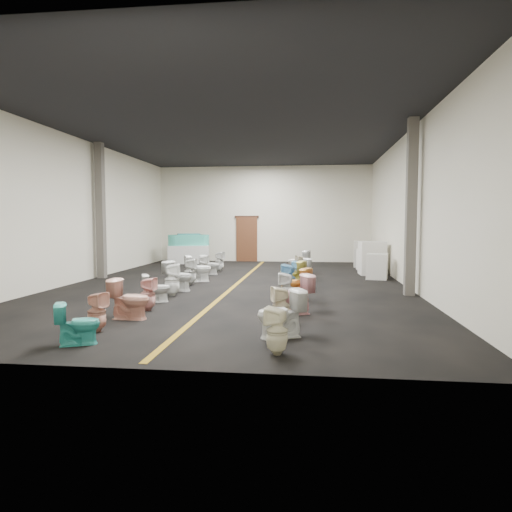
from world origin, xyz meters
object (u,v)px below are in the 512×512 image
object	(u,v)px
display_table	(189,254)
toilet_right_6	(289,278)
toilet_left_11	(219,262)
toilet_right_4	(286,289)
toilet_right_2	(281,306)
bathtub	(189,240)
appliance_crate_a	(377,266)
toilet_left_2	(130,299)
toilet_right_9	(300,269)
toilet_left_5	(172,280)
toilet_left_7	(190,272)
toilet_right_1	(281,314)
toilet_right_7	(292,274)
toilet_left_4	(156,288)
toilet_left_10	(210,265)
toilet_right_11	(298,261)
toilet_left_3	(148,294)
toilet_left_9	(203,267)
appliance_crate_d	(363,254)
toilet_left_8	(198,268)
appliance_crate_b	(372,258)
toilet_right_3	(293,295)
toilet_right_10	(301,266)
toilet_right_5	(295,283)
toilet_left_6	(178,276)
toilet_right_0	(277,331)
appliance_crate_c	(367,260)
toilet_left_0	(78,324)
toilet_right_8	(298,272)
toilet_left_1	(97,312)

from	to	relation	value
display_table	toilet_right_6	bearing A→B (deg)	-58.70
toilet_left_11	toilet_right_4	world-z (taller)	toilet_right_4
toilet_right_2	bathtub	bearing A→B (deg)	-176.86
appliance_crate_a	toilet_left_2	bearing A→B (deg)	-129.44
toilet_right_9	toilet_left_5	bearing A→B (deg)	-65.08
toilet_left_7	toilet_right_1	size ratio (longest dim) A/B	1.01
toilet_right_2	toilet_right_7	distance (m)	4.87
toilet_right_1	toilet_right_2	xyz separation A→B (m)	(-0.05, 0.90, -0.04)
toilet_right_6	toilet_left_4	bearing A→B (deg)	-41.61
toilet_left_10	toilet_right_6	xyz separation A→B (m)	(3.03, -3.93, 0.04)
toilet_right_1	toilet_right_11	xyz separation A→B (m)	(0.03, 9.55, 0.02)
toilet_left_3	toilet_right_9	world-z (taller)	toilet_left_3
toilet_left_9	appliance_crate_d	bearing A→B (deg)	-50.98
toilet_left_8	toilet_left_2	bearing A→B (deg)	157.27
bathtub	appliance_crate_b	world-z (taller)	bathtub
appliance_crate_d	toilet_right_6	size ratio (longest dim) A/B	1.39
toilet_left_5	toilet_right_1	world-z (taller)	toilet_left_5
toilet_left_10	toilet_right_3	bearing A→B (deg)	-145.37
bathtub	toilet_right_10	xyz separation A→B (m)	(5.16, -4.27, -0.71)
toilet_right_10	toilet_right_11	xyz separation A→B (m)	(-0.12, 1.01, 0.06)
appliance_crate_d	toilet_left_11	xyz separation A→B (m)	(-5.62, -2.40, -0.16)
appliance_crate_a	toilet_left_2	world-z (taller)	appliance_crate_a
toilet_left_4	toilet_right_5	xyz separation A→B (m)	(3.24, 0.79, 0.06)
toilet_right_4	toilet_right_6	size ratio (longest dim) A/B	0.98
toilet_left_6	toilet_right_0	world-z (taller)	toilet_left_6
toilet_right_7	toilet_left_10	bearing A→B (deg)	-113.13
toilet_left_7	toilet_left_6	bearing A→B (deg)	174.98
bathtub	toilet_left_7	distance (m)	7.28
appliance_crate_b	appliance_crate_c	xyz separation A→B (m)	(0.00, 1.47, -0.18)
toilet_right_0	toilet_right_4	distance (m)	3.77
bathtub	appliance_crate_d	bearing A→B (deg)	-26.92
bathtub	toilet_right_9	xyz separation A→B (m)	(5.16, -5.28, -0.72)
toilet_left_0	toilet_left_8	size ratio (longest dim) A/B	0.79
bathtub	toilet_left_3	distance (m)	11.10
display_table	toilet_right_2	xyz separation A→B (m)	(4.96, -11.92, -0.05)
toilet_left_11	toilet_right_4	size ratio (longest dim) A/B	0.99
toilet_left_0	toilet_right_1	world-z (taller)	toilet_right_1
toilet_left_4	toilet_left_5	size ratio (longest dim) A/B	0.79
toilet_left_4	toilet_right_10	world-z (taller)	toilet_right_10
appliance_crate_d	toilet_right_5	bearing A→B (deg)	-107.22
toilet_right_0	toilet_right_4	world-z (taller)	toilet_right_4
toilet_right_6	toilet_right_8	xyz separation A→B (m)	(0.19, 1.86, -0.03)
toilet_right_6	toilet_right_11	size ratio (longest dim) A/B	0.93
appliance_crate_c	toilet_right_8	world-z (taller)	appliance_crate_c
toilet_left_0	toilet_right_1	distance (m)	3.18
toilet_left_1	toilet_right_1	distance (m)	3.17
toilet_left_0	toilet_left_1	xyz separation A→B (m)	(-0.09, 0.82, 0.02)
toilet_left_1	toilet_left_0	bearing A→B (deg)	-156.60
toilet_left_5	toilet_right_7	world-z (taller)	toilet_left_5
toilet_left_6	toilet_left_2	bearing A→B (deg)	-163.89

